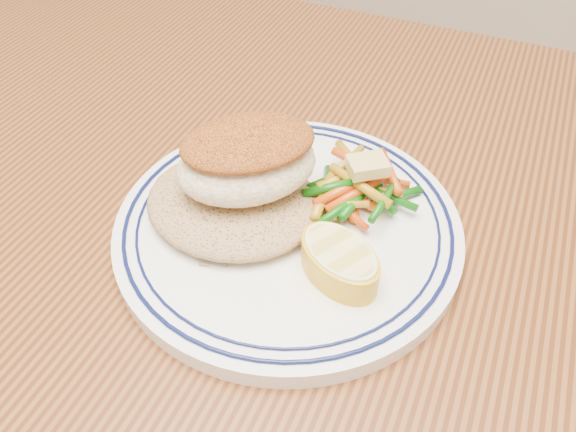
{
  "coord_description": "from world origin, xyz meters",
  "views": [
    {
      "loc": [
        0.09,
        -0.23,
        1.07
      ],
      "look_at": [
        -0.04,
        0.05,
        0.77
      ],
      "focal_mm": 35.0,
      "sensor_mm": 36.0,
      "label": 1
    }
  ],
  "objects_px": {
    "rice_pilaf": "(233,199)",
    "vegetable_pile": "(355,187)",
    "lemon_wedge": "(339,261)",
    "dining_table": "(305,364)",
    "plate": "(288,226)",
    "fish_fillet": "(247,159)"
  },
  "relations": [
    {
      "from": "dining_table",
      "to": "lemon_wedge",
      "type": "height_order",
      "value": "lemon_wedge"
    },
    {
      "from": "dining_table",
      "to": "plate",
      "type": "relative_size",
      "value": 5.63
    },
    {
      "from": "plate",
      "to": "fish_fillet",
      "type": "bearing_deg",
      "value": 174.3
    },
    {
      "from": "rice_pilaf",
      "to": "dining_table",
      "type": "bearing_deg",
      "value": -26.65
    },
    {
      "from": "vegetable_pile",
      "to": "lemon_wedge",
      "type": "relative_size",
      "value": 1.26
    },
    {
      "from": "fish_fillet",
      "to": "lemon_wedge",
      "type": "height_order",
      "value": "fish_fillet"
    },
    {
      "from": "dining_table",
      "to": "rice_pilaf",
      "type": "distance_m",
      "value": 0.15
    },
    {
      "from": "fish_fillet",
      "to": "vegetable_pile",
      "type": "bearing_deg",
      "value": 28.31
    },
    {
      "from": "fish_fillet",
      "to": "rice_pilaf",
      "type": "bearing_deg",
      "value": -127.63
    },
    {
      "from": "plate",
      "to": "rice_pilaf",
      "type": "distance_m",
      "value": 0.05
    },
    {
      "from": "vegetable_pile",
      "to": "lemon_wedge",
      "type": "distance_m",
      "value": 0.08
    },
    {
      "from": "fish_fillet",
      "to": "vegetable_pile",
      "type": "height_order",
      "value": "fish_fillet"
    },
    {
      "from": "dining_table",
      "to": "plate",
      "type": "xyz_separation_m",
      "value": [
        -0.04,
        0.05,
        0.11
      ]
    },
    {
      "from": "rice_pilaf",
      "to": "vegetable_pile",
      "type": "xyz_separation_m",
      "value": [
        0.08,
        0.05,
        0.0
      ]
    },
    {
      "from": "fish_fillet",
      "to": "vegetable_pile",
      "type": "xyz_separation_m",
      "value": [
        0.07,
        0.04,
        -0.03
      ]
    },
    {
      "from": "plate",
      "to": "vegetable_pile",
      "type": "distance_m",
      "value": 0.06
    },
    {
      "from": "plate",
      "to": "vegetable_pile",
      "type": "relative_size",
      "value": 2.57
    },
    {
      "from": "plate",
      "to": "dining_table",
      "type": "bearing_deg",
      "value": -52.35
    },
    {
      "from": "dining_table",
      "to": "vegetable_pile",
      "type": "relative_size",
      "value": 14.49
    },
    {
      "from": "plate",
      "to": "rice_pilaf",
      "type": "relative_size",
      "value": 1.95
    },
    {
      "from": "vegetable_pile",
      "to": "dining_table",
      "type": "bearing_deg",
      "value": -91.11
    },
    {
      "from": "dining_table",
      "to": "rice_pilaf",
      "type": "height_order",
      "value": "rice_pilaf"
    }
  ]
}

